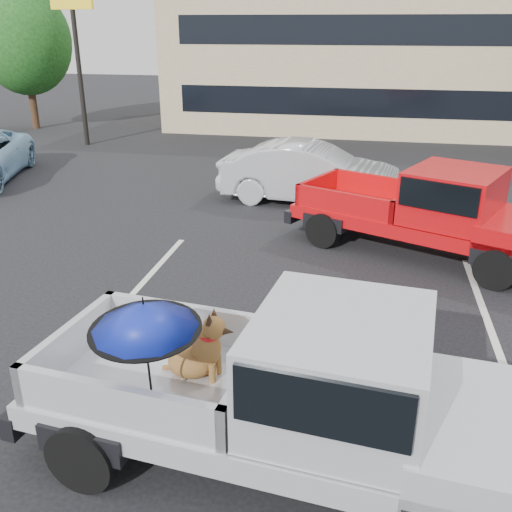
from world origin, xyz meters
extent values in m
plane|color=black|center=(0.00, 0.00, 0.00)|extent=(90.00, 90.00, 0.00)
cube|color=silver|center=(-3.00, 2.00, 0.00)|extent=(0.12, 5.00, 0.01)
cube|color=silver|center=(3.00, 2.00, 0.00)|extent=(0.12, 5.00, 0.01)
cube|color=tan|center=(2.00, 21.00, 3.00)|extent=(20.00, 8.00, 6.00)
cube|color=black|center=(2.00, 17.02, 1.50)|extent=(18.00, 0.08, 1.10)
cube|color=black|center=(2.00, 17.02, 4.20)|extent=(18.00, 0.08, 1.10)
cylinder|color=black|center=(-10.00, 14.00, 3.00)|extent=(0.18, 0.18, 6.00)
cylinder|color=#332114|center=(-14.00, 17.00, 1.21)|extent=(0.32, 0.32, 2.42)
ellipsoid|color=#153F12|center=(-14.00, 17.00, 3.74)|extent=(3.96, 3.96, 4.55)
cylinder|color=#332114|center=(6.00, 24.00, 1.43)|extent=(0.32, 0.32, 2.86)
ellipsoid|color=#153F12|center=(6.00, 24.00, 4.42)|extent=(4.68, 4.68, 5.38)
cylinder|color=black|center=(-1.69, -2.58, 0.38)|extent=(0.79, 0.37, 0.76)
cylinder|color=black|center=(-1.48, -0.75, 0.38)|extent=(0.79, 0.37, 0.76)
cylinder|color=black|center=(2.10, -1.17, 0.38)|extent=(0.79, 0.37, 0.76)
cube|color=#BABCC1|center=(0.25, -1.88, 0.67)|extent=(5.58, 2.54, 0.28)
cube|color=#BABCC1|center=(2.24, -2.12, 0.88)|extent=(1.72, 2.08, 0.46)
cube|color=black|center=(-2.48, -1.56, 0.50)|extent=(0.41, 1.97, 0.28)
cube|color=#BABCC1|center=(0.80, -1.95, 1.35)|extent=(1.86, 2.02, 1.05)
cube|color=black|center=(0.80, -1.95, 1.55)|extent=(1.72, 2.10, 0.55)
cube|color=black|center=(-1.19, -1.71, 0.73)|extent=(2.50, 2.10, 0.10)
cube|color=#BABCC1|center=(-1.08, -0.85, 1.03)|extent=(2.30, 0.37, 0.50)
cube|color=#BABCC1|center=(-1.29, -2.58, 1.03)|extent=(2.30, 0.37, 0.50)
cube|color=#BABCC1|center=(-2.28, -1.58, 1.03)|extent=(0.32, 1.84, 0.50)
cube|color=#BABCC1|center=(-0.09, -1.84, 1.03)|extent=(0.32, 1.84, 0.50)
ellipsoid|color=brown|center=(-0.85, -1.56, 0.96)|extent=(0.58, 0.50, 0.35)
cylinder|color=brown|center=(-0.57, -1.68, 0.91)|extent=(0.08, 0.08, 0.26)
cylinder|color=brown|center=(-0.55, -1.50, 0.91)|extent=(0.08, 0.08, 0.26)
ellipsoid|color=brown|center=(-0.66, -1.58, 1.18)|extent=(0.37, 0.34, 0.47)
cylinder|color=red|center=(-0.64, -1.58, 1.33)|extent=(0.23, 0.23, 0.04)
sphere|color=brown|center=(-0.56, -1.59, 1.44)|extent=(0.25, 0.25, 0.25)
cone|color=black|center=(-0.42, -1.61, 1.42)|extent=(0.19, 0.14, 0.12)
cone|color=black|center=(-0.59, -1.65, 1.57)|extent=(0.09, 0.09, 0.13)
cone|color=black|center=(-0.58, -1.52, 1.57)|extent=(0.09, 0.09, 0.13)
cylinder|color=brown|center=(-1.04, -1.54, 0.85)|extent=(0.31, 0.05, 0.11)
cylinder|color=black|center=(-1.07, -2.22, 1.31)|extent=(0.02, 0.10, 1.05)
cone|color=#11209B|center=(-1.07, -2.22, 1.85)|extent=(1.10, 1.12, 0.36)
cylinder|color=black|center=(-1.07, -2.22, 2.01)|extent=(0.02, 0.02, 0.10)
cylinder|color=black|center=(-1.07, -2.22, 1.72)|extent=(1.10, 1.10, 0.09)
cylinder|color=black|center=(0.10, 4.74, 0.37)|extent=(0.79, 0.56, 0.74)
cylinder|color=black|center=(0.85, 6.37, 0.37)|extent=(0.79, 0.56, 0.74)
cylinder|color=black|center=(3.30, 3.26, 0.37)|extent=(0.79, 0.56, 0.74)
cube|color=red|center=(2.12, 4.80, 0.66)|extent=(5.58, 3.92, 0.27)
cube|color=black|center=(-0.33, 5.92, 0.49)|extent=(0.96, 1.82, 0.27)
cube|color=red|center=(2.61, 4.57, 1.32)|extent=(2.22, 2.31, 1.03)
cube|color=black|center=(2.61, 4.57, 1.52)|extent=(2.13, 2.34, 0.54)
cube|color=black|center=(0.83, 5.39, 0.72)|extent=(2.80, 2.58, 0.10)
cube|color=red|center=(1.19, 6.17, 1.01)|extent=(2.09, 1.03, 0.49)
cube|color=red|center=(0.47, 4.62, 1.01)|extent=(2.09, 1.03, 0.49)
cube|color=red|center=(-0.15, 5.84, 1.01)|extent=(0.84, 1.68, 0.49)
cube|color=red|center=(1.81, 4.94, 1.01)|extent=(0.84, 1.68, 0.49)
imported|color=#B7BABF|center=(-0.54, 7.97, 0.78)|extent=(4.88, 2.04, 1.57)
camera|label=1|loc=(0.92, -6.74, 4.46)|focal=40.00mm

